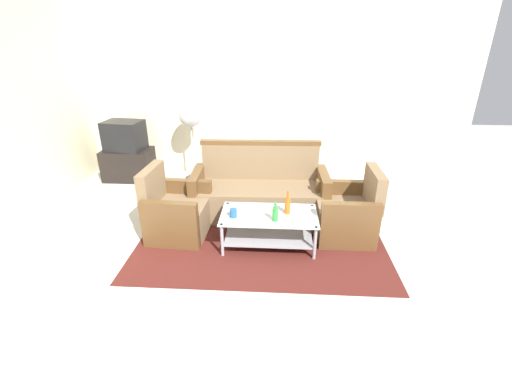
{
  "coord_description": "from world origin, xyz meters",
  "views": [
    {
      "loc": [
        0.05,
        -3.0,
        2.29
      ],
      "look_at": [
        -0.17,
        0.66,
        0.65
      ],
      "focal_mm": 24.83,
      "sensor_mm": 36.0,
      "label": 1
    }
  ],
  "objects": [
    {
      "name": "bottle_green",
      "position": [
        0.06,
        0.43,
        0.49
      ],
      "size": [
        0.06,
        0.06,
        0.22
      ],
      "color": "#2D8C38",
      "rests_on": "coffee_table"
    },
    {
      "name": "cup",
      "position": [
        -0.41,
        0.49,
        0.46
      ],
      "size": [
        0.08,
        0.08,
        0.1
      ],
      "primitive_type": "cylinder",
      "color": "#2659A5",
      "rests_on": "coffee_table"
    },
    {
      "name": "armchair_left",
      "position": [
        -1.15,
        0.79,
        0.29
      ],
      "size": [
        0.74,
        0.8,
        0.85
      ],
      "rotation": [
        0.0,
        0.0,
        -1.63
      ],
      "color": "#7F6647",
      "rests_on": "rug"
    },
    {
      "name": "wall_back",
      "position": [
        0.0,
        3.06,
        1.4
      ],
      "size": [
        6.52,
        0.12,
        2.8
      ],
      "color": "beige",
      "rests_on": "ground"
    },
    {
      "name": "television",
      "position": [
        -2.46,
        2.55,
        0.76
      ],
      "size": [
        0.65,
        0.52,
        0.48
      ],
      "rotation": [
        0.0,
        0.0,
        3.01
      ],
      "color": "black",
      "rests_on": "tv_stand"
    },
    {
      "name": "armchair_right",
      "position": [
        0.94,
        0.88,
        0.29
      ],
      "size": [
        0.7,
        0.76,
        0.85
      ],
      "rotation": [
        0.0,
        0.0,
        1.57
      ],
      "color": "#7F6647",
      "rests_on": "rug"
    },
    {
      "name": "pedestal_fan",
      "position": [
        -1.35,
        2.6,
        1.01
      ],
      "size": [
        0.36,
        0.36,
        1.27
      ],
      "color": "#2D2D33",
      "rests_on": "ground"
    },
    {
      "name": "bottle_orange",
      "position": [
        0.19,
        0.61,
        0.52
      ],
      "size": [
        0.07,
        0.07,
        0.28
      ],
      "color": "#D85919",
      "rests_on": "coffee_table"
    },
    {
      "name": "coffee_table",
      "position": [
        -0.01,
        0.58,
        0.27
      ],
      "size": [
        1.1,
        0.6,
        0.4
      ],
      "color": "silver",
      "rests_on": "rug"
    },
    {
      "name": "rug",
      "position": [
        -0.11,
        0.76,
        0.01
      ],
      "size": [
        2.92,
        2.05,
        0.01
      ],
      "primitive_type": "cube",
      "color": "#511E19",
      "rests_on": "ground"
    },
    {
      "name": "couch",
      "position": [
        -0.16,
        1.39,
        0.32
      ],
      "size": [
        1.82,
        0.79,
        0.96
      ],
      "rotation": [
        0.0,
        0.0,
        3.17
      ],
      "color": "#7F6647",
      "rests_on": "rug"
    },
    {
      "name": "ground_plane",
      "position": [
        0.0,
        0.0,
        0.0
      ],
      "size": [
        14.0,
        14.0,
        0.0
      ],
      "primitive_type": "plane",
      "color": "beige"
    },
    {
      "name": "tv_stand",
      "position": [
        -2.46,
        2.55,
        0.26
      ],
      "size": [
        0.8,
        0.5,
        0.52
      ],
      "primitive_type": "cube",
      "color": "black",
      "rests_on": "ground"
    }
  ]
}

